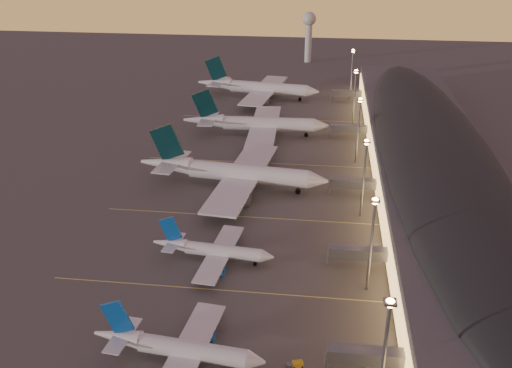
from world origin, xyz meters
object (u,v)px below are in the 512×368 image
(airliner_wide_mid, at_px, (256,124))
(airliner_wide_far, at_px, (258,88))
(airliner_narrow_north, at_px, (213,250))
(airliner_wide_near, at_px, (232,172))
(airliner_narrow_south, at_px, (178,348))
(radar_tower, at_px, (309,28))
(baggage_tug_b, at_px, (296,364))

(airliner_wide_mid, distance_m, airliner_wide_far, 58.84)
(airliner_narrow_north, bearing_deg, airliner_wide_far, 98.24)
(airliner_narrow_north, relative_size, airliner_wide_near, 0.51)
(airliner_narrow_south, height_order, radar_tower, radar_tower)
(radar_tower, distance_m, baggage_tug_b, 290.84)
(airliner_wide_mid, bearing_deg, radar_tower, 82.12)
(airliner_narrow_south, height_order, airliner_narrow_north, airliner_narrow_south)
(radar_tower, height_order, baggage_tug_b, radar_tower)
(airliner_wide_near, xyz_separation_m, baggage_tug_b, (27.63, -86.56, -5.10))
(airliner_wide_near, relative_size, baggage_tug_b, 18.16)
(airliner_wide_near, distance_m, airliner_wide_mid, 54.56)
(airliner_narrow_south, bearing_deg, airliner_narrow_north, 96.75)
(airliner_wide_near, height_order, airliner_wide_far, airliner_wide_near)
(airliner_narrow_north, distance_m, baggage_tug_b, 46.03)
(airliner_wide_mid, height_order, baggage_tug_b, airliner_wide_mid)
(radar_tower, bearing_deg, airliner_wide_near, -95.03)
(airliner_narrow_north, height_order, airliner_wide_near, airliner_wide_near)
(airliner_narrow_south, distance_m, airliner_narrow_north, 40.19)
(airliner_narrow_north, distance_m, airliner_wide_near, 48.19)
(airliner_narrow_north, xyz_separation_m, baggage_tug_b, (25.09, -38.50, -2.70))
(airliner_narrow_north, height_order, radar_tower, radar_tower)
(radar_tower, relative_size, baggage_tug_b, 8.72)
(airliner_wide_near, bearing_deg, airliner_wide_mid, 94.87)
(airliner_wide_mid, distance_m, radar_tower, 150.61)
(airliner_wide_far, xyz_separation_m, radar_tower, (22.72, 90.29, 16.43))
(airliner_wide_near, xyz_separation_m, radar_tower, (17.88, 203.33, 16.30))
(airliner_wide_far, bearing_deg, baggage_tug_b, -72.76)
(airliner_narrow_north, xyz_separation_m, airliner_wide_mid, (-1.03, 102.60, 2.06))
(airliner_wide_near, bearing_deg, airliner_wide_far, 98.91)
(airliner_narrow_north, bearing_deg, radar_tower, 92.13)
(airliner_wide_far, relative_size, radar_tower, 2.03)
(baggage_tug_b, bearing_deg, airliner_wide_far, 84.09)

